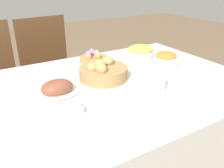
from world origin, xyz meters
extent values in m
cube|color=silver|center=(0.00, 0.00, 0.38)|extent=(1.69, 1.07, 0.76)
cylinder|color=brown|center=(-0.18, 0.56, 0.23)|extent=(0.03, 0.03, 0.45)
cylinder|color=brown|center=(0.20, 0.60, 0.23)|extent=(0.03, 0.03, 0.45)
cylinder|color=brown|center=(-0.22, 0.94, 0.23)|extent=(0.03, 0.03, 0.45)
cylinder|color=brown|center=(0.16, 0.99, 0.23)|extent=(0.03, 0.03, 0.45)
cube|color=brown|center=(-0.01, 0.77, 0.46)|extent=(0.46, 0.46, 0.02)
cube|color=brown|center=(-0.03, 0.97, 0.74)|extent=(0.42, 0.06, 0.52)
cylinder|color=brown|center=(-0.29, 0.58, 0.23)|extent=(0.03, 0.03, 0.45)
cylinder|color=brown|center=(-0.29, 0.97, 0.23)|extent=(0.03, 0.03, 0.45)
cylinder|color=#AD8451|center=(0.07, 0.08, 0.80)|extent=(0.27, 0.27, 0.07)
ellipsoid|color=tan|center=(0.05, 0.09, 0.85)|extent=(0.10, 0.10, 0.05)
ellipsoid|color=tan|center=(0.00, 0.09, 0.85)|extent=(0.07, 0.06, 0.05)
ellipsoid|color=tan|center=(0.03, 0.04, 0.85)|extent=(0.08, 0.09, 0.06)
ellipsoid|color=tan|center=(0.12, 0.12, 0.85)|extent=(0.10, 0.10, 0.05)
cylinder|color=#AD8451|center=(0.15, 0.37, 0.78)|extent=(0.19, 0.19, 0.03)
ellipsoid|color=#B27AD1|center=(0.16, 0.42, 0.82)|extent=(0.04, 0.04, 0.05)
ellipsoid|color=#F29E4C|center=(0.10, 0.35, 0.81)|extent=(0.04, 0.04, 0.05)
ellipsoid|color=#B27AD1|center=(0.12, 0.39, 0.82)|extent=(0.04, 0.04, 0.05)
ellipsoid|color=pink|center=(0.16, 0.34, 0.82)|extent=(0.04, 0.04, 0.05)
ellipsoid|color=#F4D151|center=(0.18, 0.39, 0.81)|extent=(0.04, 0.04, 0.05)
ellipsoid|color=#F29E4C|center=(0.17, 0.33, 0.81)|extent=(0.04, 0.04, 0.04)
ellipsoid|color=white|center=(-0.22, 0.04, 0.77)|extent=(0.25, 0.17, 0.01)
ellipsoid|color=brown|center=(-0.22, 0.04, 0.80)|extent=(0.16, 0.12, 0.08)
cylinder|color=white|center=(0.50, 0.05, 0.80)|extent=(0.16, 0.16, 0.07)
ellipsoid|color=orange|center=(0.50, 0.05, 0.84)|extent=(0.13, 0.13, 0.05)
cylinder|color=silver|center=(0.45, 0.26, 0.79)|extent=(0.20, 0.20, 0.06)
ellipsoid|color=#F4DB4C|center=(0.45, 0.26, 0.83)|extent=(0.17, 0.17, 0.06)
cylinder|color=white|center=(0.02, -0.36, 0.77)|extent=(0.26, 0.26, 0.01)
cube|color=silver|center=(-0.14, -0.36, 0.77)|extent=(0.02, 0.19, 0.00)
cube|color=silver|center=(0.17, -0.36, 0.77)|extent=(0.02, 0.19, 0.00)
cube|color=silver|center=(0.20, -0.36, 0.77)|extent=(0.02, 0.19, 0.00)
cylinder|color=silver|center=(0.24, -0.19, 0.81)|extent=(0.07, 0.07, 0.09)
cube|color=white|center=(-0.24, -0.17, 0.78)|extent=(0.11, 0.07, 0.03)
camera|label=1|loc=(-0.52, -1.01, 1.30)|focal=38.00mm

